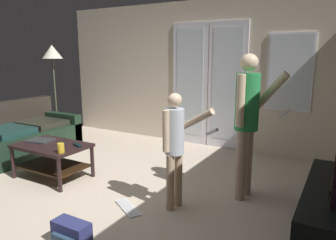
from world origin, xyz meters
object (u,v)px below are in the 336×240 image
object	(u,v)px
leather_couch	(5,141)
tv_stand	(333,213)
tv_remote_black	(64,144)
dvd_remote_slim	(77,145)
person_child	(176,141)
backpack	(71,235)
loose_keyboard	(128,208)
person_adult	(248,114)
laptop_closed	(40,140)
cup_near_edge	(61,148)
coffee_table	(52,153)
floor_lamp	(52,57)

from	to	relation	value
leather_couch	tv_stand	bearing A→B (deg)	1.60
tv_remote_black	dvd_remote_slim	xyz separation A→B (m)	(0.21, 0.04, 0.00)
person_child	dvd_remote_slim	bearing A→B (deg)	177.79
backpack	tv_stand	bearing A→B (deg)	33.40
dvd_remote_slim	loose_keyboard	bearing A→B (deg)	1.76
person_adult	laptop_closed	distance (m)	2.79
tv_stand	person_child	size ratio (longest dim) A/B	1.27
cup_near_edge	tv_remote_black	size ratio (longest dim) A/B	0.69
leather_couch	dvd_remote_slim	xyz separation A→B (m)	(1.59, -0.02, 0.18)
coffee_table	floor_lamp	world-z (taller)	floor_lamp
cup_near_edge	leather_couch	bearing A→B (deg)	168.72
coffee_table	tv_remote_black	world-z (taller)	tv_remote_black
coffee_table	dvd_remote_slim	size ratio (longest dim) A/B	5.62
person_child	cup_near_edge	xyz separation A→B (m)	(-1.44, -0.25, -0.23)
coffee_table	loose_keyboard	world-z (taller)	coffee_table
leather_couch	backpack	xyz separation A→B (m)	(2.64, -1.15, -0.18)
tv_remote_black	dvd_remote_slim	size ratio (longest dim) A/B	1.00
person_adult	tv_stand	bearing A→B (deg)	-24.89
coffee_table	floor_lamp	distance (m)	2.46
loose_keyboard	dvd_remote_slim	world-z (taller)	dvd_remote_slim
tv_stand	backpack	distance (m)	2.32
backpack	person_child	bearing A→B (deg)	67.60
coffee_table	cup_near_edge	distance (m)	0.47
backpack	dvd_remote_slim	distance (m)	1.58
person_child	floor_lamp	distance (m)	3.76
coffee_table	person_adult	xyz separation A→B (m)	(2.40, 0.70, 0.65)
dvd_remote_slim	cup_near_edge	bearing A→B (deg)	-63.68
cup_near_edge	tv_remote_black	bearing A→B (deg)	132.99
floor_lamp	laptop_closed	xyz separation A→B (m)	(1.30, -1.42, -1.11)
person_adult	dvd_remote_slim	distance (m)	2.18
laptop_closed	tv_remote_black	bearing A→B (deg)	-7.15
tv_remote_black	loose_keyboard	bearing A→B (deg)	28.85
tv_remote_black	floor_lamp	bearing A→B (deg)	-176.88
tv_stand	laptop_closed	bearing A→B (deg)	-176.25
loose_keyboard	laptop_closed	bearing A→B (deg)	171.64
dvd_remote_slim	person_adult	bearing A→B (deg)	35.12
backpack	dvd_remote_slim	bearing A→B (deg)	132.85
cup_near_edge	dvd_remote_slim	size ratio (longest dim) A/B	0.69
person_child	laptop_closed	world-z (taller)	person_child
person_child	person_adult	bearing A→B (deg)	48.72
floor_lamp	cup_near_edge	world-z (taller)	floor_lamp
coffee_table	person_adult	distance (m)	2.58
tv_remote_black	dvd_remote_slim	distance (m)	0.21
coffee_table	person_child	xyz separation A→B (m)	(1.84, 0.06, 0.41)
leather_couch	person_adult	xyz separation A→B (m)	(3.64, 0.56, 0.69)
laptop_closed	backpack	bearing A→B (deg)	-45.89
person_child	backpack	size ratio (longest dim) A/B	3.65
leather_couch	floor_lamp	bearing A→B (deg)	103.66
leather_couch	cup_near_edge	world-z (taller)	leather_couch
leather_couch	loose_keyboard	size ratio (longest dim) A/B	5.15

